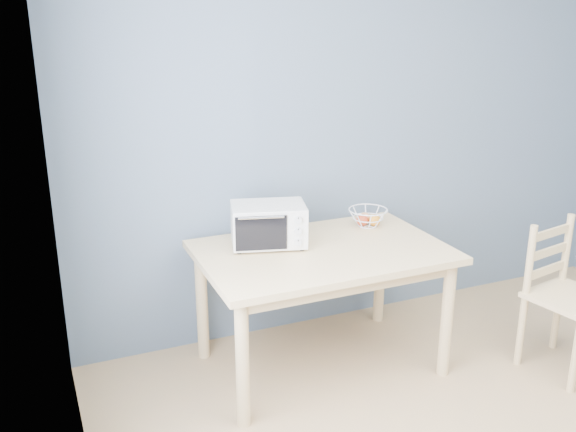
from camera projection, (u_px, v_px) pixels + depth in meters
name	position (u px, v px, depth m)	size (l,w,h in m)	color
dining_table	(322.00, 265.00, 3.68)	(1.40, 0.90, 0.75)	#E4C088
toaster_oven	(266.00, 224.00, 3.65)	(0.48, 0.39, 0.25)	white
fruit_basket	(367.00, 217.00, 4.00)	(0.32, 0.32, 0.11)	white
dining_chair	(564.00, 299.00, 3.74)	(0.49, 0.49, 0.89)	#E4C088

